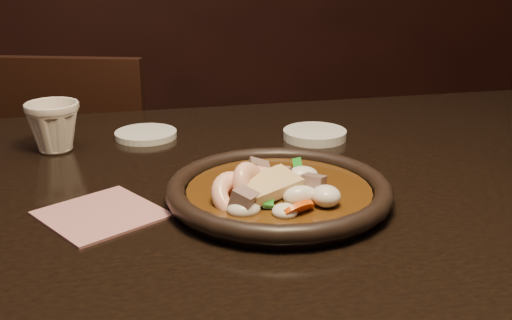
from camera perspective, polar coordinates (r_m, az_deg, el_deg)
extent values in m
cube|color=black|center=(0.92, -2.33, -3.56)|extent=(1.60, 0.90, 0.04)
cylinder|color=black|center=(1.66, 20.88, -8.27)|extent=(0.06, 0.06, 0.71)
cube|color=black|center=(1.74, -13.96, -4.28)|extent=(0.50, 0.50, 0.04)
cylinder|color=black|center=(1.93, -7.40, -8.37)|extent=(0.03, 0.03, 0.39)
cylinder|color=black|center=(1.66, -9.66, -13.50)|extent=(0.03, 0.03, 0.39)
cylinder|color=black|center=(2.02, -16.45, -7.77)|extent=(0.03, 0.03, 0.39)
cylinder|color=black|center=(1.76, -20.10, -12.43)|extent=(0.03, 0.03, 0.39)
cube|color=black|center=(1.50, -16.72, 0.93)|extent=(0.37, 0.14, 0.42)
cylinder|color=black|center=(0.86, 2.05, -3.43)|extent=(0.28, 0.28, 0.01)
torus|color=black|center=(0.85, 2.06, -2.63)|extent=(0.30, 0.30, 0.03)
cylinder|color=#3C210B|center=(0.85, 2.06, -2.90)|extent=(0.25, 0.25, 0.01)
ellipsoid|color=#3C210B|center=(0.85, 2.06, -2.90)|extent=(0.14, 0.13, 0.04)
torus|color=#F9BD9D|center=(0.89, 1.08, -1.32)|extent=(0.09, 0.09, 0.04)
torus|color=#F9BD9D|center=(0.81, -1.90, -3.28)|extent=(0.07, 0.07, 0.06)
torus|color=#F9BD9D|center=(0.82, -0.45, -2.58)|extent=(0.07, 0.07, 0.06)
cube|color=gray|center=(0.78, -1.06, -3.57)|extent=(0.04, 0.04, 0.03)
cube|color=gray|center=(0.83, 5.12, -2.15)|extent=(0.04, 0.04, 0.03)
cube|color=gray|center=(0.85, 2.07, -1.58)|extent=(0.04, 0.04, 0.03)
cube|color=gray|center=(0.85, 1.88, -2.20)|extent=(0.04, 0.04, 0.03)
cube|color=gray|center=(0.89, 0.16, -0.83)|extent=(0.04, 0.03, 0.03)
cylinder|color=#E84A07|center=(0.83, -1.63, -2.44)|extent=(0.05, 0.05, 0.05)
cylinder|color=#E84A07|center=(0.83, 2.33, -3.03)|extent=(0.05, 0.06, 0.04)
cylinder|color=#E84A07|center=(0.85, 1.99, -1.74)|extent=(0.05, 0.05, 0.05)
cylinder|color=#E84A07|center=(0.78, 3.77, -4.41)|extent=(0.06, 0.05, 0.04)
cube|color=#177416|center=(0.85, 1.16, -1.78)|extent=(0.04, 0.04, 0.02)
cube|color=#177416|center=(0.80, 1.08, -3.04)|extent=(0.02, 0.04, 0.03)
cube|color=#177416|center=(0.91, 3.78, -0.80)|extent=(0.02, 0.04, 0.02)
cube|color=#177416|center=(0.85, 3.06, -2.28)|extent=(0.03, 0.04, 0.02)
cube|color=#177416|center=(0.84, 1.24, -2.46)|extent=(0.03, 0.04, 0.01)
cube|color=#177416|center=(0.82, 0.36, -3.00)|extent=(0.03, 0.04, 0.03)
ellipsoid|color=beige|center=(0.88, 4.10, -1.43)|extent=(0.05, 0.03, 0.03)
ellipsoid|color=beige|center=(0.80, 3.96, -3.26)|extent=(0.05, 0.03, 0.03)
ellipsoid|color=beige|center=(0.78, -1.11, -4.38)|extent=(0.04, 0.04, 0.02)
ellipsoid|color=beige|center=(0.85, -0.77, -2.03)|extent=(0.04, 0.02, 0.02)
ellipsoid|color=beige|center=(0.78, 2.57, -4.60)|extent=(0.03, 0.03, 0.02)
ellipsoid|color=beige|center=(0.80, 6.24, -3.20)|extent=(0.04, 0.04, 0.03)
ellipsoid|color=beige|center=(0.82, 2.45, -3.11)|extent=(0.05, 0.03, 0.02)
cube|color=#D1B47D|center=(0.81, 1.18, -2.25)|extent=(0.09, 0.08, 0.03)
cylinder|color=silver|center=(1.13, 5.25, 2.28)|extent=(0.11, 0.11, 0.02)
cylinder|color=silver|center=(1.15, -9.76, 2.26)|extent=(0.11, 0.11, 0.01)
imported|color=beige|center=(1.10, -17.56, 2.97)|extent=(0.11, 0.11, 0.09)
cylinder|color=tan|center=(0.91, 5.39, -2.32)|extent=(0.12, 0.20, 0.01)
cylinder|color=tan|center=(0.92, 4.85, -2.13)|extent=(0.12, 0.20, 0.01)
cube|color=#A66668|center=(0.84, -13.59, -4.72)|extent=(0.18, 0.18, 0.00)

